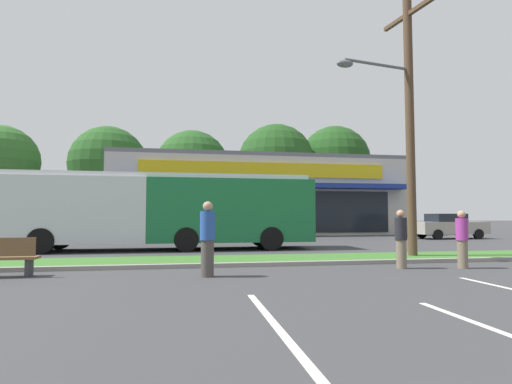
{
  "coord_description": "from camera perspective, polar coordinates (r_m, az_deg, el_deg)",
  "views": [
    {
      "loc": [
        -4.29,
        1.22,
        1.46
      ],
      "look_at": [
        -1.33,
        18.1,
        2.49
      ],
      "focal_mm": 28.16,
      "sensor_mm": 36.0,
      "label": 1
    }
  ],
  "objects": [
    {
      "name": "grass_median",
      "position": [
        13.55,
        8.69,
        -9.33
      ],
      "size": [
        56.0,
        2.2,
        0.12
      ],
      "primitive_type": "cube",
      "color": "#386B28",
      "rests_on": "ground_plane"
    },
    {
      "name": "curb_lip",
      "position": [
        12.41,
        10.51,
        -9.86
      ],
      "size": [
        56.0,
        0.24,
        0.12
      ],
      "primitive_type": "cube",
      "color": "gray",
      "rests_on": "ground_plane"
    },
    {
      "name": "parking_stripe_0",
      "position": [
        5.35,
        3.57,
        -19.19
      ],
      "size": [
        0.12,
        4.8,
        0.01
      ],
      "primitive_type": "cube",
      "color": "silver",
      "rests_on": "ground_plane"
    },
    {
      "name": "storefront_building",
      "position": [
        34.64,
        -0.25,
        -0.69
      ],
      "size": [
        22.85,
        11.99,
        6.24
      ],
      "color": "#BCB7AD",
      "rests_on": "ground_plane"
    },
    {
      "name": "tree_far_left",
      "position": [
        46.57,
        -32.5,
        3.72
      ],
      "size": [
        7.06,
        7.06,
        10.37
      ],
      "color": "#473323",
      "rests_on": "ground_plane"
    },
    {
      "name": "tree_left",
      "position": [
        44.99,
        -20.25,
        3.7
      ],
      "size": [
        7.99,
        7.99,
        10.89
      ],
      "color": "#473323",
      "rests_on": "ground_plane"
    },
    {
      "name": "tree_mid_left",
      "position": [
        45.98,
        -9.05,
        3.53
      ],
      "size": [
        8.26,
        8.26,
        11.15
      ],
      "color": "#473323",
      "rests_on": "ground_plane"
    },
    {
      "name": "tree_mid",
      "position": [
        43.99,
        2.89,
        4.19
      ],
      "size": [
        8.36,
        8.36,
        11.49
      ],
      "color": "#473323",
      "rests_on": "ground_plane"
    },
    {
      "name": "tree_mid_right",
      "position": [
        48.11,
        11.11,
        4.3
      ],
      "size": [
        8.23,
        8.23,
        12.02
      ],
      "color": "#473323",
      "rests_on": "ground_plane"
    },
    {
      "name": "utility_pole",
      "position": [
        15.07,
        20.54,
        10.06
      ],
      "size": [
        3.12,
        2.39,
        9.16
      ],
      "color": "#4C3826",
      "rests_on": "ground_plane"
    },
    {
      "name": "city_bus",
      "position": [
        17.92,
        -12.98,
        -2.37
      ],
      "size": [
        13.01,
        2.76,
        3.25
      ],
      "rotation": [
        0.0,
        0.0,
        3.15
      ],
      "color": "#196638",
      "rests_on": "ground_plane"
    },
    {
      "name": "bus_stop_bench",
      "position": [
        11.42,
        -32.52,
        -7.7
      ],
      "size": [
        1.6,
        0.45,
        0.95
      ],
      "rotation": [
        0.0,
        0.0,
        3.14
      ],
      "color": "brown",
      "rests_on": "ground_plane"
    },
    {
      "name": "car_1",
      "position": [
        28.86,
        25.67,
        -4.37
      ],
      "size": [
        4.58,
        1.93,
        1.62
      ],
      "color": "#9E998C",
      "rests_on": "ground_plane"
    },
    {
      "name": "car_2",
      "position": [
        24.63,
        -23.62,
        -4.78
      ],
      "size": [
        4.38,
        1.98,
        1.46
      ],
      "color": "#9E998C",
      "rests_on": "ground_plane"
    },
    {
      "name": "pedestrian_near_bench",
      "position": [
        9.84,
        -6.9,
        -6.6
      ],
      "size": [
        0.37,
        0.37,
        1.82
      ],
      "rotation": [
        0.0,
        0.0,
        5.23
      ],
      "color": "#47423D",
      "rests_on": "ground_plane"
    },
    {
      "name": "pedestrian_mid",
      "position": [
        12.72,
        27.23,
        -5.98
      ],
      "size": [
        0.32,
        0.32,
        1.61
      ],
      "rotation": [
        0.0,
        0.0,
        5.51
      ],
      "color": "#726651",
      "rests_on": "ground_plane"
    },
    {
      "name": "pedestrian_far",
      "position": [
        12.01,
        19.91,
        -6.28
      ],
      "size": [
        0.33,
        0.33,
        1.64
      ],
      "rotation": [
        0.0,
        0.0,
        1.55
      ],
      "color": "#726651",
      "rests_on": "ground_plane"
    }
  ]
}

